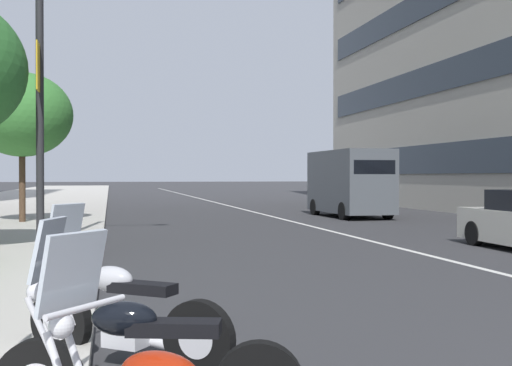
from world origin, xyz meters
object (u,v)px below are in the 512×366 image
motorcycle_mid_row (123,317)px  street_lamp_with_banners (54,19)px  street_tree_by_lamp_post (22,115)px  delivery_van_ahead (350,182)px

motorcycle_mid_row → street_lamp_with_banners: bearing=-44.4°
motorcycle_mid_row → street_tree_by_lamp_post: bearing=-42.6°
delivery_van_ahead → street_tree_by_lamp_post: 13.47m
motorcycle_mid_row → delivery_van_ahead: (19.68, -9.96, 1.07)m
delivery_van_ahead → street_lamp_with_banners: (-10.26, 11.32, 3.89)m
street_lamp_with_banners → street_tree_by_lamp_post: (8.22, 1.77, -1.48)m
delivery_van_ahead → street_lamp_with_banners: size_ratio=0.57×
motorcycle_mid_row → delivery_van_ahead: 22.08m
street_tree_by_lamp_post → delivery_van_ahead: bearing=-81.2°
street_lamp_with_banners → motorcycle_mid_row: bearing=-171.8°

